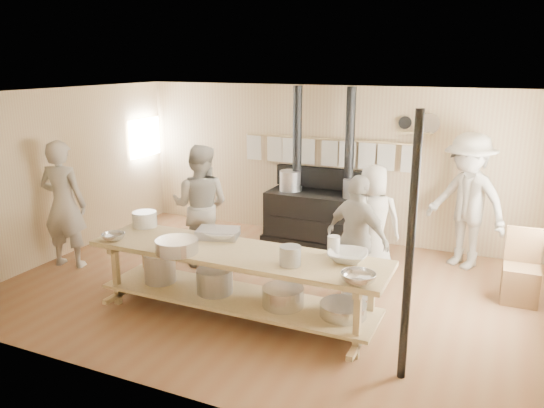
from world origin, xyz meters
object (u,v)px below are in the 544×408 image
cook_far_left (64,204)px  cook_center (372,221)px  stove (320,212)px  cook_left (201,206)px  chair (520,281)px  cook_by_window (467,201)px  roasting_pan (218,233)px  cook_right (357,239)px  prep_table (236,277)px

cook_far_left → cook_center: 4.49m
stove → cook_far_left: stove is taller
cook_far_left → cook_left: 2.00m
cook_center → chair: size_ratio=1.72×
cook_center → cook_by_window: size_ratio=0.80×
stove → cook_left: size_ratio=1.42×
stove → roasting_pan: size_ratio=5.10×
cook_right → prep_table: bearing=67.2°
chair → stove: bearing=158.6°
cook_by_window → roasting_pan: bearing=-106.9°
prep_table → chair: (3.10, 1.88, -0.24)m
cook_right → cook_center: bearing=-64.5°
cook_by_window → roasting_pan: 3.72m
cook_right → cook_by_window: size_ratio=0.81×
cook_far_left → prep_table: bearing=159.8°
stove → roasting_pan: stove is taller
cook_left → cook_by_window: 3.91m
stove → cook_right: size_ratio=1.59×
cook_left → cook_by_window: bearing=-169.4°
prep_table → cook_center: cook_center is taller
prep_table → cook_left: size_ratio=1.97×
cook_by_window → chair: bearing=-20.3°
cook_center → roasting_pan: (-1.57, -1.61, 0.10)m
prep_table → cook_center: (1.14, 1.94, 0.29)m
cook_by_window → chair: (0.79, -0.97, -0.73)m
cook_left → chair: cook_left is taller
stove → cook_left: bearing=-127.5°
cook_far_left → roasting_pan: cook_far_left is taller
cook_left → chair: bearing=174.9°
stove → chair: stove is taller
cook_right → chair: cook_right is taller
stove → cook_right: 2.28m
cook_by_window → prep_table: bearing=-98.6°
cook_left → cook_far_left: bearing=14.0°
stove → prep_table: (-0.00, -3.02, -0.00)m
cook_far_left → cook_right: size_ratio=1.16×
cook_far_left → chair: cook_far_left is taller
stove → chair: bearing=-20.1°
prep_table → cook_by_window: bearing=50.9°
prep_table → chair: 3.64m
cook_center → cook_by_window: (1.17, 0.91, 0.20)m
cook_right → cook_by_window: cook_by_window is taller
prep_table → roasting_pan: roasting_pan is taller
prep_table → cook_left: (-1.29, 1.33, 0.39)m
cook_by_window → roasting_pan: (-2.73, -2.52, -0.10)m
cook_left → roasting_pan: size_ratio=3.58×
cook_far_left → cook_right: cook_far_left is taller
prep_table → chair: size_ratio=3.83×
cook_left → cook_by_window: (3.60, 1.52, 0.09)m
prep_table → cook_right: size_ratio=2.20×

